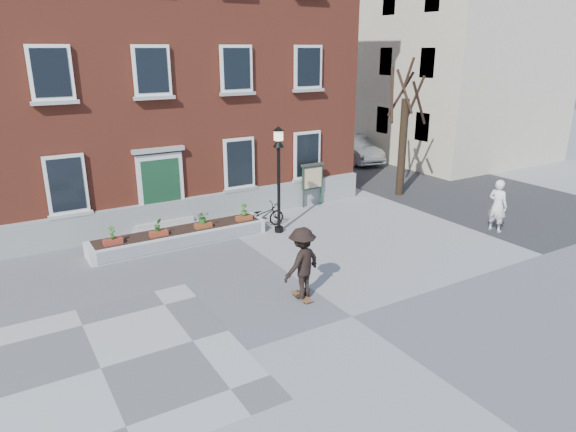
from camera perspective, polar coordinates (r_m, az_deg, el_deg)
ground at (r=13.47m, az=7.11°, el=-11.02°), size 100.00×100.00×0.00m
checker_patch at (r=12.15m, az=-20.08°, el=-15.62°), size 6.00×6.00×0.01m
bicycle at (r=19.47m, az=-2.82°, el=0.01°), size 1.81×0.67×0.94m
parked_car at (r=31.30m, az=7.35°, el=7.42°), size 2.32×4.86×1.54m
bystander at (r=20.48m, az=22.25°, el=1.07°), size 0.57×0.78×1.98m
brick_building at (r=23.74m, az=-18.70°, el=16.71°), size 18.40×10.85×12.60m
planter_assembly at (r=18.30m, az=-11.90°, el=-2.15°), size 6.20×1.12×1.15m
bare_tree at (r=24.04m, az=12.69°, el=8.78°), size 1.83×1.83×6.16m
side_street at (r=38.51m, az=10.80°, el=18.61°), size 15.20×36.00×14.50m
lamp_post at (r=18.45m, az=-1.05°, el=5.66°), size 0.40×0.40×3.93m
notice_board at (r=22.01m, az=2.74°, el=4.30°), size 1.10×0.16×1.87m
skateboarder at (r=13.79m, az=1.57°, el=-5.23°), size 1.44×1.10×2.06m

